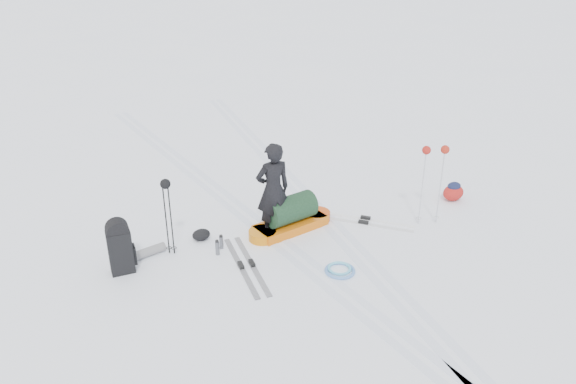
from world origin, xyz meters
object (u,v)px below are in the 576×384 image
object	(u,v)px
expedition_rucksack	(124,246)
ski_poles_black	(166,193)
skier	(273,190)
pulk_sled	(291,217)

from	to	relation	value
expedition_rucksack	ski_poles_black	bearing A→B (deg)	14.80
expedition_rucksack	ski_poles_black	xyz separation A→B (m)	(0.80, 0.13, 0.70)
skier	ski_poles_black	distance (m)	1.86
ski_poles_black	expedition_rucksack	bearing A→B (deg)	167.67
skier	pulk_sled	xyz separation A→B (m)	(0.35, -0.01, -0.62)
expedition_rucksack	skier	bearing A→B (deg)	3.49
expedition_rucksack	ski_poles_black	size ratio (longest dim) A/B	0.72
pulk_sled	expedition_rucksack	xyz separation A→B (m)	(-2.98, 0.12, 0.18)
pulk_sled	expedition_rucksack	distance (m)	2.98
pulk_sled	ski_poles_black	world-z (taller)	ski_poles_black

